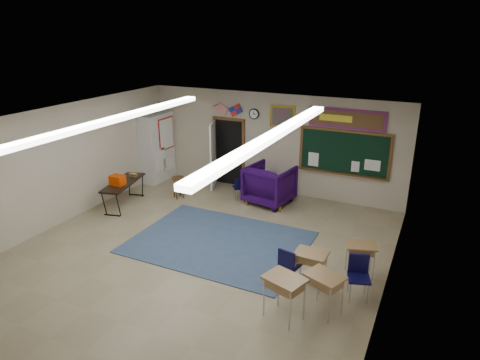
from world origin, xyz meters
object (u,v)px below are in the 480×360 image
at_px(folding_table, 124,193).
at_px(wooden_stool, 178,187).
at_px(wingback_armchair, 270,184).
at_px(student_desk_front_right, 360,258).
at_px(student_desk_front_left, 310,267).

distance_m(folding_table, wooden_stool, 1.57).
bearing_deg(wooden_stool, folding_table, -133.19).
bearing_deg(wooden_stool, wingback_armchair, 18.03).
bearing_deg(student_desk_front_right, wooden_stool, 143.31).
relative_size(student_desk_front_left, folding_table, 0.41).
bearing_deg(student_desk_front_right, student_desk_front_left, -152.52).
distance_m(wingback_armchair, wooden_stool, 2.71).
distance_m(student_desk_front_right, wooden_stool, 5.98).
bearing_deg(folding_table, wingback_armchair, 15.19).
bearing_deg(student_desk_front_left, wooden_stool, 152.18).
distance_m(wingback_armchair, student_desk_front_right, 4.16).
relative_size(wingback_armchair, wooden_stool, 1.91).
bearing_deg(folding_table, student_desk_front_left, -28.44).
relative_size(student_desk_front_left, student_desk_front_right, 1.04).
xyz_separation_m(student_desk_front_right, folding_table, (-6.73, 0.80, -0.01)).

